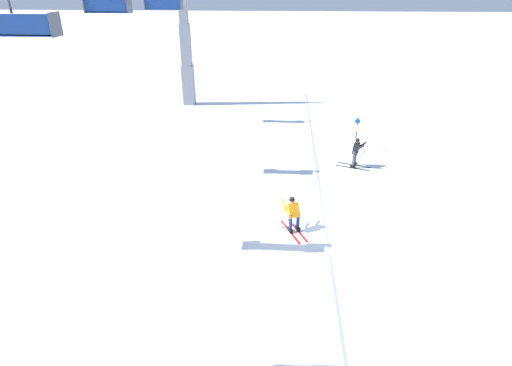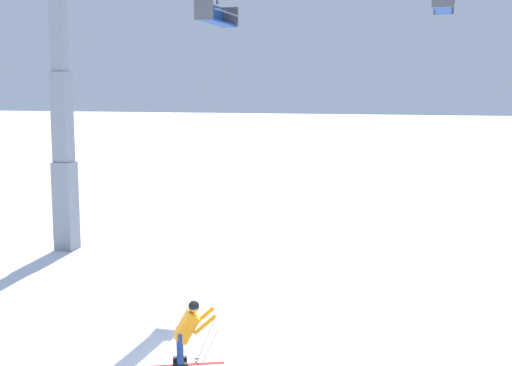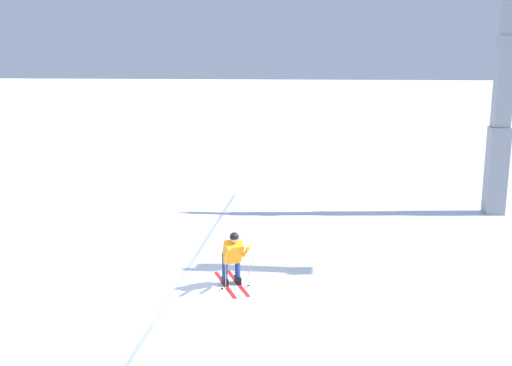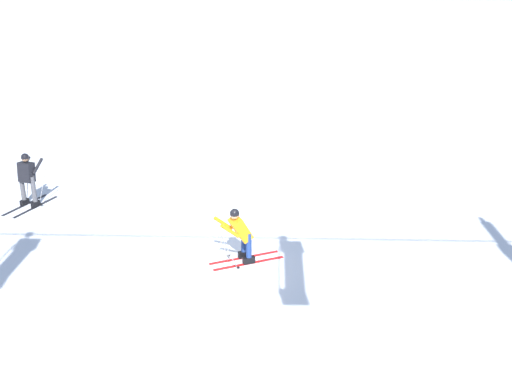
{
  "view_description": "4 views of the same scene",
  "coord_description": "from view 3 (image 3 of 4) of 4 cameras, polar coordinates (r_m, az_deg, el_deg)",
  "views": [
    {
      "loc": [
        -14.34,
        0.45,
        8.75
      ],
      "look_at": [
        -1.25,
        1.4,
        2.29
      ],
      "focal_mm": 28.89,
      "sensor_mm": 36.0,
      "label": 1
    },
    {
      "loc": [
        4.13,
        -11.5,
        5.42
      ],
      "look_at": [
        0.24,
        1.95,
        3.43
      ],
      "focal_mm": 46.73,
      "sensor_mm": 36.0,
      "label": 2
    },
    {
      "loc": [
        12.44,
        1.99,
        5.3
      ],
      "look_at": [
        -0.97,
        0.53,
        2.43
      ],
      "focal_mm": 41.63,
      "sensor_mm": 36.0,
      "label": 3
    },
    {
      "loc": [
        -1.38,
        12.29,
        6.45
      ],
      "look_at": [
        -0.99,
        0.88,
        2.29
      ],
      "focal_mm": 41.08,
      "sensor_mm": 36.0,
      "label": 4
    }
  ],
  "objects": [
    {
      "name": "ground_plane",
      "position": [
        13.66,
        -2.68,
        -10.81
      ],
      "size": [
        260.0,
        260.0,
        0.0
      ],
      "primitive_type": "plane",
      "color": "white"
    },
    {
      "name": "skier_carving_main",
      "position": [
        13.94,
        -2.24,
        -6.97
      ],
      "size": [
        1.76,
        1.16,
        1.48
      ],
      "color": "red",
      "rests_on": "ground_plane"
    },
    {
      "name": "lift_tower_near",
      "position": [
        21.54,
        22.63,
        7.86
      ],
      "size": [
        0.65,
        3.02,
        9.52
      ],
      "color": "gray",
      "rests_on": "ground_plane"
    }
  ]
}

